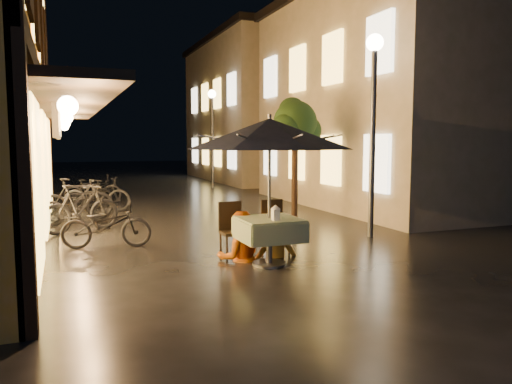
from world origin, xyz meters
name	(u,v)px	position (x,y,z in m)	size (l,w,h in m)	color
ground	(280,273)	(0.00, 0.00, 0.00)	(90.00, 90.00, 0.00)	black
east_building_near	(411,98)	(7.49, 6.50, 3.41)	(7.30, 9.30, 6.80)	#BCA998
east_building_far	(272,111)	(7.49, 18.00, 3.66)	(7.30, 10.30, 7.30)	#BCA998
street_tree	(295,126)	(2.41, 4.51, 2.42)	(1.43, 1.20, 3.15)	black
streetlamp_near	(374,98)	(3.00, 2.00, 2.92)	(0.36, 0.36, 4.23)	#59595E
streetlamp_far	(212,121)	(3.00, 14.00, 2.92)	(0.36, 0.36, 4.23)	#59595E
cafe_table	(269,230)	(0.04, 0.53, 0.59)	(0.99, 0.99, 0.78)	#59595E
patio_umbrella	(269,134)	(0.04, 0.53, 2.15)	(2.73, 2.73, 2.46)	#59595E
cafe_chair_left	(232,227)	(-0.36, 1.26, 0.54)	(0.42, 0.42, 0.97)	black
cafe_chair_right	(274,224)	(0.44, 1.26, 0.54)	(0.42, 0.42, 0.97)	black
table_lantern	(276,212)	(0.04, 0.27, 0.92)	(0.16, 0.16, 0.25)	white
person_orange	(240,212)	(-0.28, 1.07, 0.82)	(0.80, 0.62, 1.64)	#C95C0D
person_yellow	(275,213)	(0.37, 1.06, 0.77)	(0.99, 0.57, 1.54)	orange
bicycle_0	(106,225)	(-2.35, 2.86, 0.44)	(0.58, 1.67, 0.88)	black
bicycle_1	(81,208)	(-2.74, 4.76, 0.54)	(0.51, 1.80, 1.08)	black
bicycle_2	(78,206)	(-2.77, 5.85, 0.47)	(0.63, 1.80, 0.94)	black
bicycle_3	(77,199)	(-2.77, 6.59, 0.55)	(0.52, 1.82, 1.10)	black
bicycle_4	(97,194)	(-2.19, 8.14, 0.50)	(0.66, 1.89, 0.99)	black
bicycle_5	(90,194)	(-2.36, 8.96, 0.44)	(0.42, 1.47, 0.89)	black
bicycle_6	(93,189)	(-2.21, 10.00, 0.47)	(0.63, 1.80, 0.94)	black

